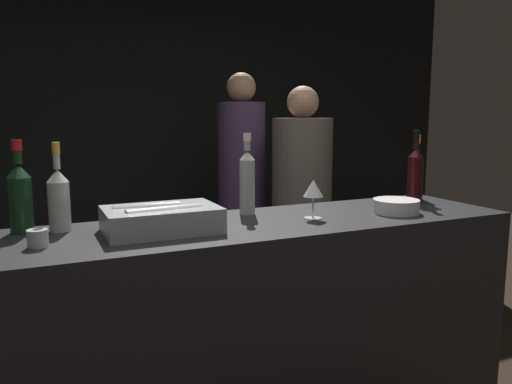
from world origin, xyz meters
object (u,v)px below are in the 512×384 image
Objects in this scene: ice_bin_with_bottles at (160,218)px; candle_votive at (38,238)px; white_wine_bottle at (247,179)px; rose_wine_bottle at (59,197)px; person_in_hoodie at (301,201)px; champagne_bottle at (416,174)px; bowl_white at (396,206)px; wine_glass at (313,190)px; red_wine_bottle_black_foil at (415,173)px; red_wine_bottle_burgundy at (20,195)px; person_blond_tee at (242,183)px.

candle_votive is at bearing -173.82° from ice_bin_with_bottles.
rose_wine_bottle is at bearing -179.58° from white_wine_bottle.
person_in_hoodie is (1.23, 1.10, -0.20)m from ice_bin_with_bottles.
champagne_bottle is at bearing -50.47° from person_in_hoodie.
bowl_white is 1.41m from rose_wine_bottle.
white_wine_bottle is (-0.21, 0.21, 0.03)m from wine_glass.
ice_bin_with_bottles is 6.21× the size of candle_votive.
candle_votive is 0.19× the size of red_wine_bottle_black_foil.
red_wine_bottle_black_foil is at bearing 4.62° from candle_votive.
white_wine_bottle reaches higher than ice_bin_with_bottles.
rose_wine_bottle is 1.00× the size of champagne_bottle.
person_blond_tee is (1.45, 1.34, -0.21)m from red_wine_bottle_burgundy.
wine_glass is 1.62m from person_blond_tee.
person_blond_tee is at bearing 68.07° from white_wine_bottle.
rose_wine_bottle is at bearing -119.05° from person_in_hoodie.
wine_glass reaches higher than bowl_white.
wine_glass is 1.00m from rose_wine_bottle.
candle_votive is 0.20× the size of champagne_bottle.
bowl_white reaches higher than candle_votive.
person_blond_tee is at bearing 92.29° from bowl_white.
person_in_hoodie is at bearing 99.08° from champagne_bottle.
white_wine_bottle is at bearing 157.86° from bowl_white.
bowl_white is at bearing -68.56° from person_in_hoodie.
person_in_hoodie is at bearing 30.50° from rose_wine_bottle.
champagne_bottle is (1.38, 0.18, 0.08)m from ice_bin_with_bottles.
red_wine_bottle_black_foil is 1.50m from person_blond_tee.
rose_wine_bottle reaches higher than candle_votive.
person_blond_tee is at bearing 106.18° from champagne_bottle.
red_wine_bottle_black_foil reaches higher than white_wine_bottle.
champagne_bottle is (1.85, -0.03, -0.01)m from red_wine_bottle_burgundy.
red_wine_bottle_black_foil reaches higher than candle_votive.
red_wine_bottle_black_foil is 1.08× the size of rose_wine_bottle.
person_in_hoodie reaches higher than red_wine_bottle_burgundy.
champagne_bottle is 0.98m from person_in_hoodie.
red_wine_bottle_burgundy is 0.95× the size of red_wine_bottle_black_foil.
champagne_bottle is (0.33, 0.25, 0.10)m from bowl_white.
bowl_white is at bearing -0.98° from candle_votive.
ice_bin_with_bottles is 2.05× the size of bowl_white.
wine_glass is at bearing -11.49° from rose_wine_bottle.
bowl_white is 1.24× the size of wine_glass.
rose_wine_bottle is at bearing 69.38° from candle_votive.
person_blond_tee is at bearing 149.66° from person_in_hoodie.
bowl_white is (1.05, -0.07, -0.02)m from ice_bin_with_bottles.
red_wine_bottle_burgundy is 0.13m from rose_wine_bottle.
red_wine_bottle_burgundy is 1.77m from red_wine_bottle_black_foil.
person_blond_tee is (1.32, 1.37, -0.19)m from rose_wine_bottle.
white_wine_bottle is 0.20× the size of person_blond_tee.
white_wine_bottle is 1.07× the size of rose_wine_bottle.
rose_wine_bottle is at bearing 169.98° from bowl_white.
white_wine_bottle is 0.77m from rose_wine_bottle.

